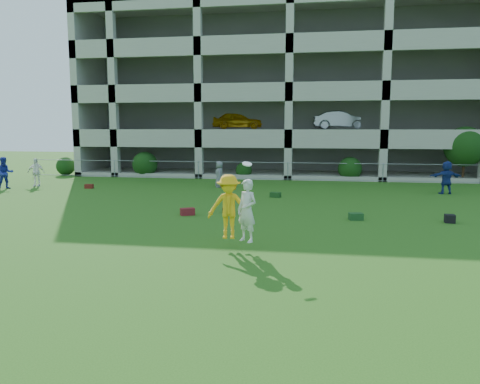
% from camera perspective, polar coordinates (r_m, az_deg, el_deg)
% --- Properties ---
extents(ground, '(100.00, 100.00, 0.00)m').
position_cam_1_polar(ground, '(12.14, 0.13, -8.55)').
color(ground, '#235114').
rests_on(ground, ground).
extents(bystander_a, '(1.10, 1.09, 1.79)m').
position_cam_1_polar(bystander_a, '(29.35, -26.73, 2.08)').
color(bystander_a, '#212C9A').
rests_on(bystander_a, ground).
extents(bystander_b, '(1.03, 0.59, 1.65)m').
position_cam_1_polar(bystander_b, '(29.88, -23.61, 2.22)').
color(bystander_b, white).
rests_on(bystander_b, ground).
extents(bystander_c, '(0.67, 0.84, 1.51)m').
position_cam_1_polar(bystander_c, '(26.97, -2.54, 2.18)').
color(bystander_c, slate).
rests_on(bystander_c, ground).
extents(bystander_d, '(1.64, 0.69, 1.71)m').
position_cam_1_polar(bystander_d, '(26.50, 23.86, 1.63)').
color(bystander_d, navy).
rests_on(bystander_d, ground).
extents(bag_red_a, '(0.63, 0.52, 0.28)m').
position_cam_1_polar(bag_red_a, '(18.55, -6.42, -2.40)').
color(bag_red_a, '#54180E').
rests_on(bag_red_a, ground).
extents(bag_black_b, '(0.42, 0.28, 0.22)m').
position_cam_1_polar(bag_black_b, '(18.99, -1.48, -2.20)').
color(bag_black_b, black).
rests_on(bag_black_b, ground).
extents(bag_green_c, '(0.56, 0.44, 0.26)m').
position_cam_1_polar(bag_green_c, '(18.03, 13.95, -2.91)').
color(bag_green_c, '#193B15').
rests_on(bag_green_c, ground).
extents(crate_d, '(0.38, 0.38, 0.30)m').
position_cam_1_polar(crate_d, '(18.61, 24.20, -2.98)').
color(crate_d, black).
rests_on(crate_d, ground).
extents(bag_red_f, '(0.47, 0.32, 0.24)m').
position_cam_1_polar(bag_red_f, '(27.85, -17.92, 0.67)').
color(bag_red_f, '#520E12').
rests_on(bag_red_f, ground).
extents(bag_green_g, '(0.57, 0.43, 0.25)m').
position_cam_1_polar(bag_green_g, '(23.18, 4.34, -0.34)').
color(bag_green_g, '#133312').
rests_on(bag_green_g, ground).
extents(frisbee_contest, '(1.54, 0.90, 2.23)m').
position_cam_1_polar(frisbee_contest, '(13.08, -0.84, -1.91)').
color(frisbee_contest, '#F0AA15').
rests_on(frisbee_contest, ground).
extents(parking_garage, '(30.00, 14.00, 12.00)m').
position_cam_1_polar(parking_garage, '(39.32, 6.76, 11.60)').
color(parking_garage, '#9E998C').
rests_on(parking_garage, ground).
extents(fence, '(36.06, 0.06, 1.20)m').
position_cam_1_polar(fence, '(30.68, 5.84, 2.57)').
color(fence, gray).
rests_on(fence, ground).
extents(shrub_row, '(34.38, 2.52, 3.50)m').
position_cam_1_polar(shrub_row, '(31.37, 14.36, 4.12)').
color(shrub_row, '#163D11').
rests_on(shrub_row, ground).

